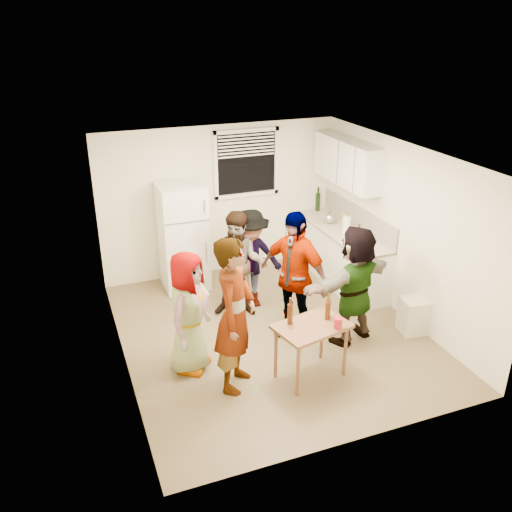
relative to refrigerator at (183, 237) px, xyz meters
name	(u,v)px	position (x,y,z in m)	size (l,w,h in m)	color
room	(271,333)	(0.75, -1.88, -0.85)	(4.00, 4.50, 2.50)	white
window	(246,163)	(1.20, 0.33, 1.00)	(1.12, 0.10, 1.06)	white
refrigerator	(183,237)	(0.00, 0.00, 0.00)	(0.70, 0.70, 1.70)	white
counter_lower	(340,256)	(2.45, -0.73, -0.42)	(0.60, 2.20, 0.86)	white
countertop	(342,231)	(2.45, -0.73, 0.03)	(0.64, 2.22, 0.04)	beige
backsplash	(358,217)	(2.74, -0.73, 0.23)	(0.03, 2.20, 0.36)	beige
upper_cabinets	(347,162)	(2.58, -0.53, 1.10)	(0.34, 1.60, 0.70)	white
kettle	(329,223)	(2.40, -0.39, 0.05)	(0.25, 0.21, 0.21)	silver
paper_towel	(346,233)	(2.43, -0.90, 0.05)	(0.13, 0.13, 0.27)	white
wine_bottle	(317,211)	(2.50, 0.25, 0.05)	(0.08, 0.08, 0.32)	black
beer_bottle_counter	(358,245)	(2.35, -1.39, 0.05)	(0.07, 0.07, 0.25)	#47230C
blue_cup	(363,249)	(2.34, -1.55, 0.05)	(0.09, 0.09, 0.12)	#110CD5
picture_frame	(345,218)	(2.67, -0.43, 0.12)	(0.02, 0.17, 0.14)	#D5D255
trash_bin	(413,315)	(2.61, -2.53, -0.60)	(0.34, 0.34, 0.50)	silver
serving_table	(309,375)	(0.82, -2.95, -0.85)	(0.85, 0.57, 0.72)	brown
beer_bottle_table	(290,323)	(0.59, -2.82, -0.13)	(0.07, 0.07, 0.25)	#47230C
red_cup	(338,328)	(1.07, -3.11, -0.13)	(0.10, 0.10, 0.13)	#AA1A25
guest_grey	(191,367)	(-0.50, -2.25, -0.85)	(0.77, 1.57, 0.50)	gray
guest_stripe	(236,383)	(-0.08, -2.78, -0.85)	(0.69, 1.90, 0.45)	#141933
guest_back_left	(241,313)	(0.53, -1.21, -0.85)	(0.77, 1.59, 0.60)	brown
guest_back_right	(250,305)	(0.76, -1.03, -0.85)	(0.99, 1.54, 0.57)	#3C3C40
guest_black	(292,333)	(1.01, -1.99, -0.85)	(1.06, 1.81, 0.44)	black
guest_orange	(350,338)	(1.72, -2.39, -0.85)	(1.52, 1.64, 0.48)	#BA7E47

